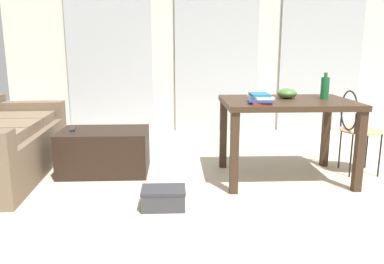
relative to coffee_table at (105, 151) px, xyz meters
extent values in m
plane|color=beige|center=(1.34, -0.20, -0.22)|extent=(8.78, 8.78, 0.00)
cube|color=silver|center=(1.34, 2.03, 1.12)|extent=(6.13, 0.10, 2.68)
cube|color=#B2B7BC|center=(-0.23, 1.94, 1.01)|extent=(1.23, 0.03, 2.45)
cube|color=#B2B7BC|center=(1.34, 1.94, 1.01)|extent=(1.23, 0.03, 2.45)
cube|color=#B2B7BC|center=(2.91, 1.94, 1.01)|extent=(1.23, 0.03, 2.45)
cube|color=brown|center=(-1.02, -0.06, 0.00)|extent=(0.96, 1.89, 0.43)
cube|color=brown|center=(-1.05, 0.77, 0.31)|extent=(0.89, 0.24, 0.19)
cube|color=#7D664F|center=(-0.99, 0.43, 0.26)|extent=(0.66, 0.49, 0.10)
cube|color=#7D664F|center=(-0.97, -0.05, 0.26)|extent=(0.66, 0.49, 0.10)
cube|color=black|center=(0.00, 0.00, 0.00)|extent=(0.87, 0.58, 0.44)
cube|color=#382619|center=(1.77, -0.27, 0.52)|extent=(1.20, 0.85, 0.05)
cube|color=#382619|center=(1.22, -0.65, 0.14)|extent=(0.07, 0.07, 0.72)
cube|color=#382619|center=(2.31, -0.65, 0.14)|extent=(0.07, 0.07, 0.72)
cube|color=#382619|center=(1.22, 0.11, 0.14)|extent=(0.07, 0.07, 0.72)
cube|color=#382619|center=(2.31, 0.11, 0.14)|extent=(0.07, 0.07, 0.72)
cylinder|color=tan|center=(2.57, -0.13, 0.22)|extent=(0.40, 0.40, 0.02)
cylinder|color=black|center=(2.71, -0.28, 0.00)|extent=(0.02, 0.02, 0.43)
cylinder|color=black|center=(2.72, 0.00, 0.00)|extent=(0.02, 0.02, 0.43)
cylinder|color=black|center=(2.43, -0.27, 0.00)|extent=(0.02, 0.02, 0.43)
cylinder|color=black|center=(2.44, 0.01, 0.00)|extent=(0.02, 0.02, 0.43)
torus|color=black|center=(2.43, -0.13, 0.42)|extent=(0.03, 0.40, 0.40)
cylinder|color=black|center=(2.43, -0.30, 0.32)|extent=(0.02, 0.02, 0.20)
cylinder|color=black|center=(2.44, 0.04, 0.32)|extent=(0.02, 0.02, 0.20)
cylinder|color=#195B2D|center=(2.13, -0.23, 0.65)|extent=(0.08, 0.08, 0.21)
cylinder|color=#195B2D|center=(2.13, -0.23, 0.78)|extent=(0.03, 0.03, 0.04)
ellipsoid|color=#477033|center=(1.79, -0.17, 0.60)|extent=(0.19, 0.19, 0.10)
cube|color=red|center=(1.47, -0.46, 0.56)|extent=(0.18, 0.26, 0.02)
cube|color=#33519E|center=(1.47, -0.45, 0.58)|extent=(0.26, 0.32, 0.02)
cube|color=silver|center=(1.47, -0.45, 0.60)|extent=(0.21, 0.27, 0.02)
cube|color=#1E668C|center=(1.46, -0.44, 0.62)|extent=(0.17, 0.22, 0.02)
cube|color=#232326|center=(1.56, 0.03, 0.56)|extent=(0.12, 0.18, 0.02)
cube|color=#9EA0A5|center=(2.25, 0.03, 0.55)|extent=(0.07, 0.01, 0.00)
torus|color=orange|center=(2.20, 0.03, 0.55)|extent=(0.03, 0.03, 0.00)
cube|color=#9EA0A5|center=(2.25, 0.02, 0.55)|extent=(0.07, 0.03, 0.00)
torus|color=orange|center=(2.20, 0.04, 0.55)|extent=(0.03, 0.03, 0.00)
cube|color=#232326|center=(-0.31, 0.01, 0.23)|extent=(0.08, 0.17, 0.02)
cube|color=#38383D|center=(0.62, -0.93, -0.15)|extent=(0.34, 0.24, 0.14)
cube|color=#313135|center=(0.62, -0.93, -0.07)|extent=(0.35, 0.24, 0.02)
camera|label=1|loc=(0.71, -3.78, 1.02)|focal=35.79mm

